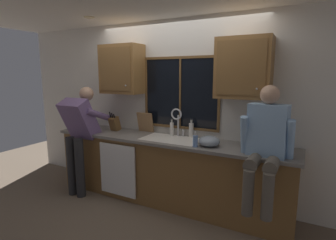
{
  "coord_description": "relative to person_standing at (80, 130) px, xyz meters",
  "views": [
    {
      "loc": [
        1.67,
        -3.4,
        1.79
      ],
      "look_at": [
        0.04,
        -0.3,
        1.18
      ],
      "focal_mm": 28.13,
      "sensor_mm": 36.0,
      "label": 1
    }
  ],
  "objects": [
    {
      "name": "dishwasher_front",
      "position": [
        0.66,
        0.03,
        -0.52
      ],
      "size": [
        0.6,
        0.02,
        0.74
      ],
      "primitive_type": "cube",
      "color": "white"
    },
    {
      "name": "window_frame_bottom",
      "position": [
        1.35,
        0.62,
        0.06
      ],
      "size": [
        1.17,
        0.02,
        0.04
      ],
      "primitive_type": "cube",
      "color": "brown"
    },
    {
      "name": "bottle_tall_clear",
      "position": [
        1.55,
        0.56,
        0.05
      ],
      "size": [
        0.06,
        0.06,
        0.26
      ],
      "color": "silver",
      "rests_on": "countertop"
    },
    {
      "name": "upper_cabinet_right",
      "position": [
        2.25,
        0.47,
        0.88
      ],
      "size": [
        0.64,
        0.36,
        0.72
      ],
      "color": "olive"
    },
    {
      "name": "window_frame_right",
      "position": [
        1.91,
        0.62,
        0.55
      ],
      "size": [
        0.03,
        0.02,
        0.95
      ],
      "primitive_type": "cube",
      "color": "brown"
    },
    {
      "name": "faucet",
      "position": [
        1.35,
        0.52,
        0.2
      ],
      "size": [
        0.18,
        0.09,
        0.4
      ],
      "color": "silver",
      "rests_on": "countertop"
    },
    {
      "name": "ceiling_downlight_left",
      "position": [
        0.26,
        0.04,
        1.57
      ],
      "size": [
        0.14,
        0.14,
        0.01
      ],
      "primitive_type": "cylinder",
      "color": "#FFEAB2"
    },
    {
      "name": "countertop",
      "position": [
        1.26,
        0.33,
        -0.08
      ],
      "size": [
        3.41,
        0.62,
        0.04
      ],
      "primitive_type": "cube",
      "color": "slate",
      "rests_on": "lower_cabinet_run"
    },
    {
      "name": "soap_dispenser",
      "position": [
        1.78,
        0.13,
        0.02
      ],
      "size": [
        0.06,
        0.07,
        0.2
      ],
      "color": "#668CCC",
      "rests_on": "countertop"
    },
    {
      "name": "person_sitting_on_counter",
      "position": [
        2.59,
        0.07,
        0.13
      ],
      "size": [
        0.54,
        0.62,
        1.26
      ],
      "color": "#595147",
      "rests_on": "countertop"
    },
    {
      "name": "sink",
      "position": [
        1.35,
        0.34,
        -0.15
      ],
      "size": [
        0.8,
        0.46,
        0.21
      ],
      "color": "white",
      "rests_on": "lower_cabinet_run"
    },
    {
      "name": "mixing_bowl",
      "position": [
        1.92,
        0.25,
        0.0
      ],
      "size": [
        0.26,
        0.26,
        0.13
      ],
      "primitive_type": "ellipsoid",
      "color": "#8C99A8",
      "rests_on": "countertop"
    },
    {
      "name": "window_glass",
      "position": [
        1.35,
        0.63,
        0.55
      ],
      "size": [
        1.1,
        0.02,
        0.95
      ],
      "primitive_type": "cube",
      "color": "black"
    },
    {
      "name": "lower_cabinet_run",
      "position": [
        1.26,
        0.35,
        -0.54
      ],
      "size": [
        3.35,
        0.58,
        0.88
      ],
      "primitive_type": "cube",
      "color": "brown",
      "rests_on": "floor"
    },
    {
      "name": "window_mullion_center",
      "position": [
        1.35,
        0.62,
        0.55
      ],
      "size": [
        0.02,
        0.02,
        0.95
      ],
      "primitive_type": "cube",
      "color": "brown"
    },
    {
      "name": "back_wall",
      "position": [
        1.26,
        0.7,
        0.3
      ],
      "size": [
        5.75,
        0.12,
        2.55
      ],
      "primitive_type": "cube",
      "color": "silver",
      "rests_on": "floor"
    },
    {
      "name": "bottle_green_glass",
      "position": [
        1.27,
        0.53,
        0.05
      ],
      "size": [
        0.05,
        0.05,
        0.25
      ],
      "color": "silver",
      "rests_on": "countertop"
    },
    {
      "name": "window_frame_left",
      "position": [
        0.78,
        0.62,
        0.55
      ],
      "size": [
        0.03,
        0.02,
        0.95
      ],
      "primitive_type": "cube",
      "color": "brown"
    },
    {
      "name": "upper_cabinet_left",
      "position": [
        0.45,
        0.47,
        0.88
      ],
      "size": [
        0.64,
        0.36,
        0.72
      ],
      "color": "olive"
    },
    {
      "name": "cutting_board",
      "position": [
        0.79,
        0.56,
        0.09
      ],
      "size": [
        0.26,
        0.08,
        0.3
      ],
      "primitive_type": "cube",
      "rotation": [
        0.21,
        0.0,
        0.0
      ],
      "color": "#997047",
      "rests_on": "countertop"
    },
    {
      "name": "knife_block",
      "position": [
        0.32,
        0.41,
        0.05
      ],
      "size": [
        0.12,
        0.18,
        0.32
      ],
      "color": "brown",
      "rests_on": "countertop"
    },
    {
      "name": "person_standing",
      "position": [
        0.0,
        0.0,
        0.0
      ],
      "size": [
        0.53,
        0.66,
        1.6
      ],
      "color": "#262628",
      "rests_on": "floor"
    },
    {
      "name": "window_frame_top",
      "position": [
        1.35,
        0.62,
        1.04
      ],
      "size": [
        1.17,
        0.02,
        0.04
      ],
      "primitive_type": "cube",
      "color": "brown"
    }
  ]
}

